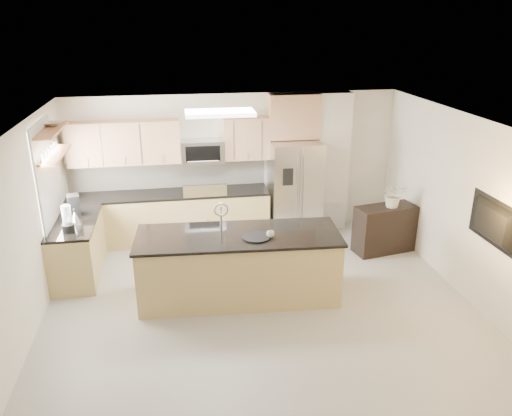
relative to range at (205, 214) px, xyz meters
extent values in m
plane|color=#AFACA6|center=(0.60, -2.92, -0.47)|extent=(6.50, 6.50, 0.00)
cube|color=white|center=(0.60, -2.92, 2.13)|extent=(6.00, 6.50, 0.02)
cube|color=white|center=(0.60, 0.33, 0.83)|extent=(6.00, 0.02, 2.60)
cube|color=white|center=(-2.40, -2.92, 0.83)|extent=(0.02, 6.50, 2.60)
cube|color=white|center=(3.60, -2.92, 0.83)|extent=(0.02, 6.50, 2.60)
cube|color=tan|center=(-0.63, 0.00, -0.03)|extent=(3.55, 0.65, 0.88)
cube|color=black|center=(-0.63, 0.00, 0.43)|extent=(3.55, 0.66, 0.04)
cube|color=beige|center=(-0.63, 0.32, 0.71)|extent=(3.55, 0.02, 0.52)
cube|color=tan|center=(-2.07, -1.07, -0.03)|extent=(0.65, 1.50, 0.88)
cube|color=black|center=(-2.07, -1.07, 0.43)|extent=(0.66, 1.50, 0.04)
cube|color=black|center=(0.00, 0.00, -0.02)|extent=(0.76, 0.64, 0.90)
cube|color=black|center=(0.00, 0.00, 0.44)|extent=(0.76, 0.62, 0.03)
cube|color=#B6B5B8|center=(0.00, -0.30, 0.56)|extent=(0.76, 0.04, 0.22)
cube|color=tan|center=(-1.34, 0.16, 1.35)|extent=(1.92, 0.33, 0.75)
cube|color=tan|center=(0.79, 0.16, 1.35)|extent=(0.82, 0.33, 0.75)
cube|color=#B6B5B8|center=(0.00, 0.13, 1.16)|extent=(0.76, 0.40, 0.40)
cube|color=black|center=(0.00, -0.07, 1.16)|extent=(0.60, 0.02, 0.28)
cube|color=#B6B5B8|center=(1.66, -0.05, 0.42)|extent=(0.92, 0.75, 1.78)
cube|color=gray|center=(1.66, -0.43, 0.42)|extent=(0.02, 0.01, 1.69)
cube|color=black|center=(1.44, -0.44, 0.78)|extent=(0.18, 0.03, 0.30)
cube|color=silver|center=(2.42, 0.18, 0.83)|extent=(0.60, 0.30, 2.60)
cube|color=white|center=(-2.38, -1.07, 1.18)|extent=(0.03, 1.05, 1.55)
cube|color=silver|center=(-2.37, -1.07, 1.18)|extent=(0.03, 1.15, 1.65)
cube|color=#97643C|center=(-2.25, -0.97, 1.48)|extent=(0.30, 1.20, 0.04)
cube|color=#97643C|center=(-2.25, -0.97, 1.85)|extent=(0.30, 1.20, 0.04)
cube|color=white|center=(0.20, -1.32, 2.09)|extent=(1.00, 0.50, 0.06)
cube|color=tan|center=(0.34, -2.16, 0.01)|extent=(2.88, 1.14, 0.96)
cube|color=black|center=(0.34, -2.16, 0.50)|extent=(2.94, 1.21, 0.04)
cube|color=black|center=(0.12, -2.16, 0.49)|extent=(0.60, 0.43, 0.01)
cylinder|color=#B6B5B8|center=(0.12, -1.92, 0.69)|extent=(0.03, 0.03, 0.34)
torus|color=#B6B5B8|center=(0.12, -1.98, 0.84)|extent=(0.21, 0.03, 0.21)
cube|color=black|center=(3.04, -1.05, -0.06)|extent=(1.10, 0.62, 0.83)
imported|color=silver|center=(0.77, -2.32, 0.57)|extent=(0.12, 0.12, 0.09)
cylinder|color=black|center=(0.57, -2.30, 0.53)|extent=(0.49, 0.49, 0.02)
cylinder|color=black|center=(-2.07, -1.49, 0.51)|extent=(0.18, 0.18, 0.12)
cylinder|color=silver|center=(-2.07, -1.49, 0.71)|extent=(0.13, 0.13, 0.29)
cone|color=#B6B5B8|center=(-2.02, -1.19, 0.55)|extent=(0.18, 0.18, 0.20)
cylinder|color=black|center=(-2.02, -1.19, 0.66)|extent=(0.04, 0.04, 0.04)
cube|color=black|center=(-2.09, -0.82, 0.62)|extent=(0.22, 0.25, 0.34)
cylinder|color=#B6B5B8|center=(-2.09, -0.88, 0.54)|extent=(0.11, 0.11, 0.12)
imported|color=#B6B5B8|center=(-2.25, -0.77, 1.90)|extent=(0.37, 0.37, 0.08)
imported|color=beige|center=(3.13, -1.07, 0.70)|extent=(0.66, 0.59, 0.68)
imported|color=black|center=(3.51, -3.12, 0.88)|extent=(0.14, 1.08, 0.62)
camera|label=1|loc=(-0.46, -8.53, 3.39)|focal=35.00mm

